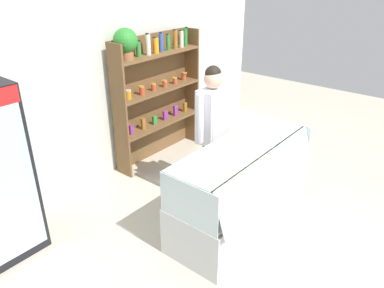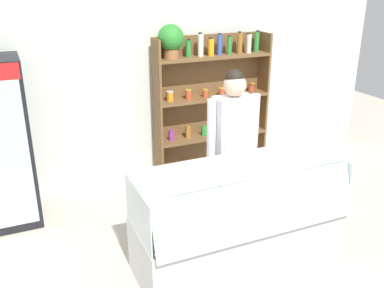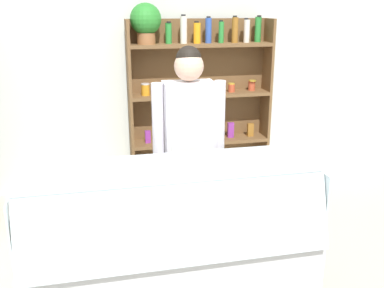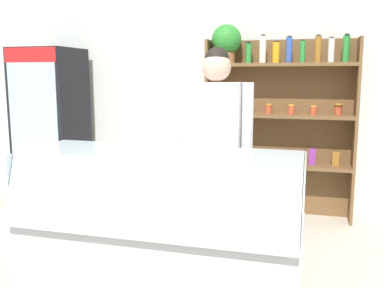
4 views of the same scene
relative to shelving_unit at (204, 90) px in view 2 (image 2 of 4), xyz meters
The scene contains 5 objects.
ground_plane 2.43m from the shelving_unit, 107.04° to the right, with size 12.00×12.00×0.00m, color beige.
back_wall 0.68m from the shelving_unit, 157.76° to the left, with size 6.80×0.10×2.70m, color silver.
shelving_unit is the anchor object (origin of this frame).
deli_display_case 2.22m from the shelving_unit, 105.97° to the right, with size 1.94×0.79×1.01m.
shop_clerk 1.38m from the shelving_unit, 102.64° to the right, with size 0.59×0.25×1.74m.
Camera 2 is at (-1.72, -2.90, 2.57)m, focal length 40.00 mm.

